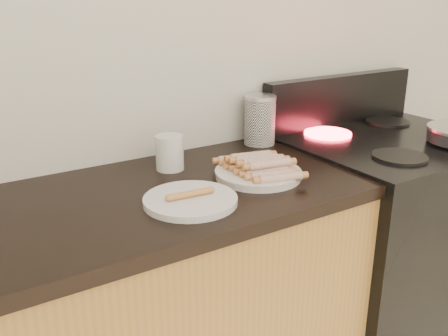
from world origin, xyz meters
TOP-DOWN VIEW (x-y plane):
  - wall_back at (0.00, 2.00)m, footprint 4.00×0.04m
  - stove at (0.78, 1.68)m, footprint 0.76×0.65m
  - stove_panel at (0.78, 1.96)m, footprint 0.76×0.06m
  - burner_near_left at (0.61, 1.51)m, footprint 0.18×0.18m
  - burner_far_left at (0.61, 1.84)m, footprint 0.18×0.18m
  - burner_far_right at (0.95, 1.84)m, footprint 0.18×0.18m
  - main_plate at (0.12, 1.63)m, footprint 0.34×0.34m
  - side_plate at (-0.14, 1.57)m, footprint 0.30×0.30m
  - hotdog_pile at (0.12, 1.63)m, footprint 0.13×0.27m
  - plain_sausages at (-0.14, 1.57)m, footprint 0.12×0.03m
  - canister at (0.34, 1.92)m, footprint 0.12×0.12m
  - mug at (-0.07, 1.84)m, footprint 0.09×0.09m

SIDE VIEW (x-z plane):
  - stove at x=0.78m, z-range 0.00..0.91m
  - main_plate at x=0.12m, z-range 0.90..0.92m
  - side_plate at x=-0.14m, z-range 0.90..0.92m
  - burner_near_left at x=0.61m, z-range 0.91..0.92m
  - burner_far_left at x=0.61m, z-range 0.91..0.92m
  - burner_far_right at x=0.95m, z-range 0.91..0.92m
  - plain_sausages at x=-0.14m, z-range 0.92..0.94m
  - hotdog_pile at x=0.12m, z-range 0.91..0.96m
  - mug at x=-0.07m, z-range 0.90..1.01m
  - canister at x=0.34m, z-range 0.90..1.08m
  - stove_panel at x=0.78m, z-range 0.91..1.11m
  - wall_back at x=0.00m, z-range 0.00..2.60m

